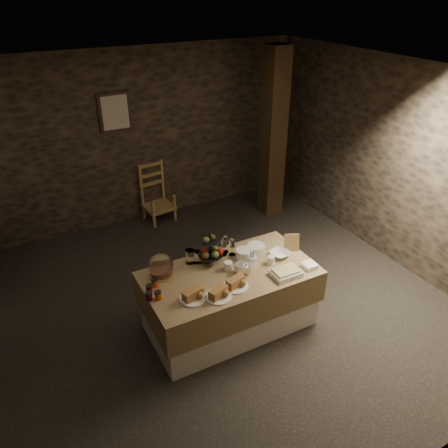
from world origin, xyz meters
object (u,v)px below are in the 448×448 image
chair (157,195)px  timber_column (273,135)px  buffet_table (230,295)px  fruit_stand (211,251)px

chair → timber_column: timber_column is taller
buffet_table → fruit_stand: fruit_stand is taller
buffet_table → fruit_stand: 0.52m
chair → timber_column: size_ratio=0.28×
timber_column → fruit_stand: bearing=-137.2°
fruit_stand → timber_column: bearing=42.8°
buffet_table → chair: chair is taller
buffet_table → timber_column: size_ratio=0.70×
timber_column → fruit_stand: (-1.98, -1.84, -0.44)m
buffet_table → chair: (0.18, 2.72, -0.00)m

